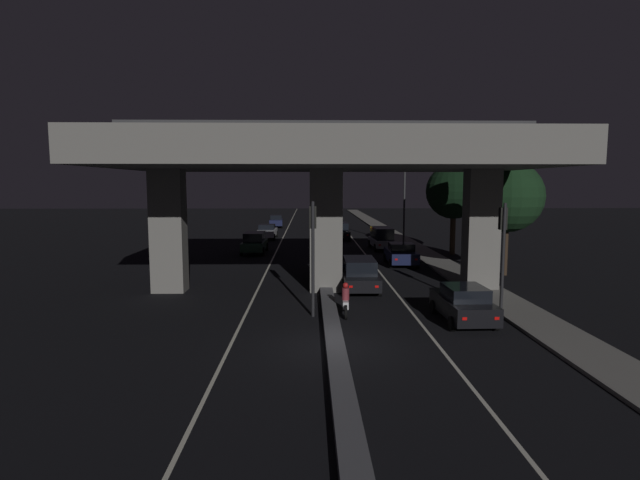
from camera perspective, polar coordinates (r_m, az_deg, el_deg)
ground_plane at (r=17.95m, az=1.66°, el=-12.02°), size 200.00×200.00×0.00m
lane_line_left_inner at (r=52.39m, az=-4.30°, el=0.18°), size 0.12×126.00×0.00m
lane_line_right_inner at (r=52.51m, az=3.74°, el=0.20°), size 0.12×126.00×0.00m
median_divider at (r=52.31m, az=-0.28°, el=0.35°), size 0.65×126.00×0.30m
sidewalk_right at (r=46.30m, az=10.37°, el=-0.65°), size 2.20×126.00×0.13m
elevated_overpass at (r=26.28m, az=0.68°, el=9.14°), size 21.77×13.11×8.93m
traffic_light_left_of_median at (r=21.20m, az=-0.82°, el=0.19°), size 0.30×0.49×4.95m
traffic_light_right_of_median at (r=22.77m, az=20.17°, el=0.11°), size 0.30×0.49×4.88m
street_lamp at (r=47.03m, az=9.23°, el=4.90°), size 2.28×0.32×7.56m
car_black_lead at (r=21.54m, az=16.06°, el=-6.98°), size 1.97×4.12×1.53m
car_black_second at (r=26.96m, az=4.53°, el=-3.86°), size 2.02×4.80×1.70m
car_dark_blue_third at (r=35.52m, az=9.24°, el=-1.58°), size 2.10×4.30×1.56m
car_silver_fourth at (r=43.87m, az=7.09°, el=0.26°), size 2.04×4.71×1.91m
car_black_fifth at (r=51.23m, az=2.16°, el=1.11°), size 2.18×4.62×1.76m
car_taxi_yellow_sixth at (r=58.70m, az=1.44°, el=1.63°), size 1.92×4.14×1.54m
car_dark_green_lead_oncoming at (r=41.34m, az=-7.49°, el=-0.26°), size 1.96×4.59×1.74m
car_white_second_oncoming at (r=52.31m, az=-6.08°, el=0.98°), size 2.05×4.70×1.49m
car_dark_blue_third_oncoming at (r=65.81m, az=-5.03°, el=2.16°), size 1.95×4.03×1.61m
motorcycle_white_filtering_near at (r=21.79m, az=2.93°, el=-7.03°), size 0.33×2.00×1.44m
motorcycle_blue_filtering_mid at (r=28.35m, az=2.47°, el=-3.91°), size 0.33×1.72×1.39m
motorcycle_red_filtering_far at (r=36.68m, az=1.55°, el=-1.50°), size 0.32×1.74×1.46m
pedestrian_on_sidewalk at (r=30.13m, az=16.39°, el=-2.62°), size 0.31×0.31×1.84m
roadside_tree_kerbside_near at (r=32.91m, az=20.60°, el=4.65°), size 4.42×4.42×7.12m
roadside_tree_kerbside_mid at (r=41.41m, az=15.06°, el=5.38°), size 4.43×4.43×7.32m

